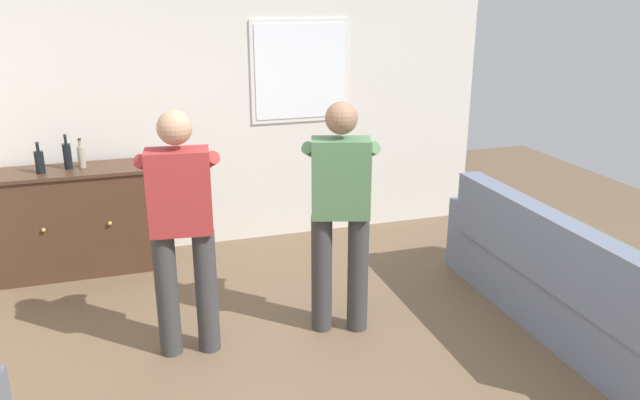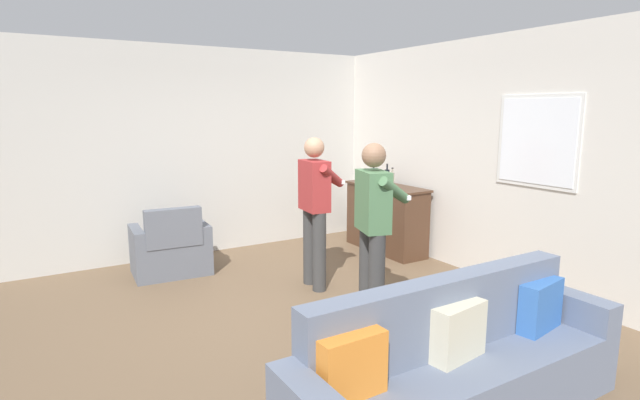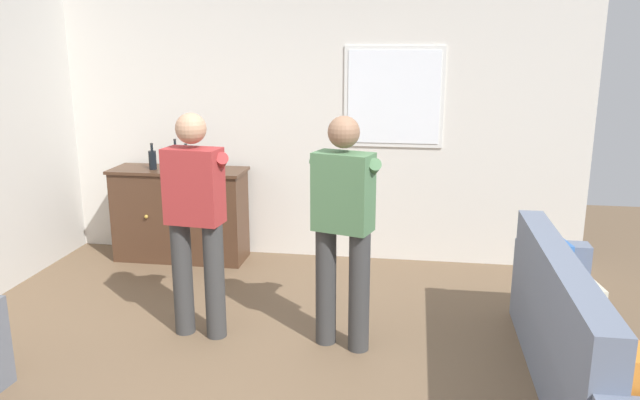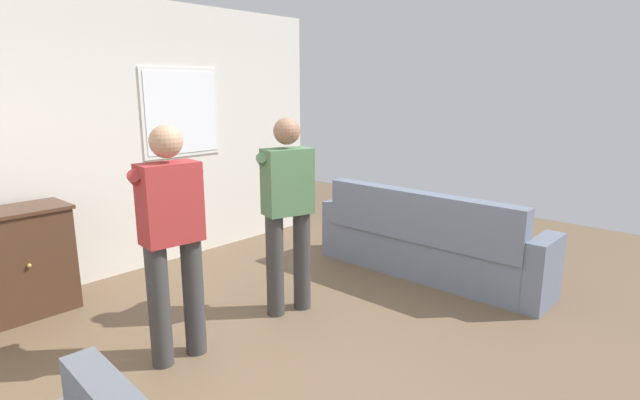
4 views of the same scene
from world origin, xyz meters
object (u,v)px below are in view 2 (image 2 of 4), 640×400
object	(u,v)px
couch	(460,370)
armchair	(171,251)
bottle_wine_green	(373,177)
sideboard_cabinet	(386,218)
person_standing_left	(315,205)
person_standing_right	(374,224)
bottle_spirits_clear	(392,179)
bottle_liquor_amber	(387,177)

from	to	relation	value
couch	armchair	world-z (taller)	couch
couch	bottle_wine_green	world-z (taller)	bottle_wine_green
sideboard_cabinet	bottle_wine_green	size ratio (longest dim) A/B	5.13
sideboard_cabinet	person_standing_left	bearing A→B (deg)	-64.71
bottle_wine_green	person_standing_right	size ratio (longest dim) A/B	0.16
bottle_spirits_clear	person_standing_left	bearing A→B (deg)	-67.54
person_standing_left	bottle_wine_green	bearing A→B (deg)	122.65
person_standing_right	bottle_wine_green	bearing A→B (deg)	142.82
armchair	person_standing_right	world-z (taller)	person_standing_right
bottle_wine_green	person_standing_right	distance (m)	2.61
sideboard_cabinet	bottle_wine_green	bearing A→B (deg)	-167.89
couch	sideboard_cabinet	world-z (taller)	sideboard_cabinet
armchair	sideboard_cabinet	size ratio (longest dim) A/B	0.68
couch	sideboard_cabinet	bearing A→B (deg)	148.08
armchair	person_standing_right	size ratio (longest dim) A/B	0.55
bottle_wine_green	person_standing_right	bearing A→B (deg)	-37.18
couch	sideboard_cabinet	xyz separation A→B (m)	(-3.36, 2.09, 0.12)
person_standing_left	person_standing_right	distance (m)	1.08
sideboard_cabinet	bottle_spirits_clear	world-z (taller)	bottle_spirits_clear
couch	armchair	size ratio (longest dim) A/B	2.68
bottle_liquor_amber	person_standing_left	xyz separation A→B (m)	(0.78, -1.63, -0.11)
couch	bottle_spirits_clear	xyz separation A→B (m)	(-3.28, 2.12, 0.68)
person_standing_right	person_standing_left	bearing A→B (deg)	178.83
bottle_liquor_amber	bottle_spirits_clear	world-z (taller)	bottle_liquor_amber
bottle_wine_green	person_standing_left	bearing A→B (deg)	-57.35
person_standing_left	bottle_liquor_amber	bearing A→B (deg)	115.72
bottle_liquor_amber	bottle_wine_green	bearing A→B (deg)	-160.99
person_standing_left	person_standing_right	size ratio (longest dim) A/B	1.00
bottle_liquor_amber	person_standing_left	distance (m)	1.81
sideboard_cabinet	person_standing_left	distance (m)	1.84
couch	bottle_liquor_amber	xyz separation A→B (m)	(-3.39, 2.12, 0.70)
armchair	person_standing_right	bearing A→B (deg)	27.73
armchair	bottle_liquor_amber	distance (m)	3.04
bottle_spirits_clear	bottle_liquor_amber	bearing A→B (deg)	-177.38
person_standing_left	sideboard_cabinet	bearing A→B (deg)	115.29
couch	armchair	xyz separation A→B (m)	(-3.89, -0.78, -0.06)
bottle_liquor_amber	person_standing_right	distance (m)	2.50
couch	person_standing_left	bearing A→B (deg)	169.40
bottle_liquor_amber	person_standing_right	size ratio (longest dim) A/B	0.18
armchair	bottle_wine_green	distance (m)	2.93
couch	person_standing_right	xyz separation A→B (m)	(-1.52, 0.46, 0.58)
person_standing_right	sideboard_cabinet	bearing A→B (deg)	138.52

